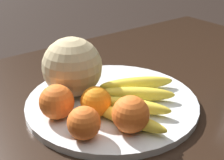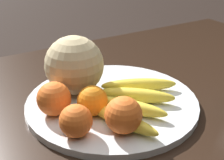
{
  "view_description": "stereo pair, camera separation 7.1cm",
  "coord_description": "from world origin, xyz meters",
  "px_view_note": "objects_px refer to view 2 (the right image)",
  "views": [
    {
      "loc": [
        -0.34,
        -0.5,
        1.15
      ],
      "look_at": [
        0.04,
        0.01,
        0.83
      ],
      "focal_mm": 50.0,
      "sensor_mm": 36.0,
      "label": 1
    },
    {
      "loc": [
        -0.28,
        -0.54,
        1.15
      ],
      "look_at": [
        0.04,
        0.01,
        0.83
      ],
      "focal_mm": 50.0,
      "sensor_mm": 36.0,
      "label": 2
    }
  ],
  "objects_px": {
    "orange_front_right": "(123,115)",
    "orange_back_left": "(92,101)",
    "banana_bunch": "(132,99)",
    "orange_front_left": "(76,121)",
    "fruit_bowl": "(112,102)",
    "orange_mid_center": "(54,99)",
    "produce_tag": "(119,112)",
    "kitchen_table": "(99,144)",
    "melon": "(74,65)"
  },
  "relations": [
    {
      "from": "orange_front_right",
      "to": "orange_back_left",
      "type": "xyz_separation_m",
      "value": [
        -0.02,
        0.09,
        -0.0
      ]
    },
    {
      "from": "banana_bunch",
      "to": "orange_front_left",
      "type": "relative_size",
      "value": 3.89
    },
    {
      "from": "fruit_bowl",
      "to": "orange_front_right",
      "type": "relative_size",
      "value": 5.42
    },
    {
      "from": "fruit_bowl",
      "to": "orange_front_left",
      "type": "relative_size",
      "value": 6.2
    },
    {
      "from": "banana_bunch",
      "to": "orange_back_left",
      "type": "bearing_deg",
      "value": -141.25
    },
    {
      "from": "banana_bunch",
      "to": "orange_front_left",
      "type": "height_order",
      "value": "orange_front_left"
    },
    {
      "from": "banana_bunch",
      "to": "orange_front_left",
      "type": "bearing_deg",
      "value": -119.11
    },
    {
      "from": "orange_front_left",
      "to": "orange_mid_center",
      "type": "height_order",
      "value": "orange_mid_center"
    },
    {
      "from": "orange_front_left",
      "to": "produce_tag",
      "type": "relative_size",
      "value": 0.85
    },
    {
      "from": "orange_front_right",
      "to": "produce_tag",
      "type": "bearing_deg",
      "value": 64.22
    },
    {
      "from": "kitchen_table",
      "to": "fruit_bowl",
      "type": "bearing_deg",
      "value": 9.58
    },
    {
      "from": "orange_back_left",
      "to": "produce_tag",
      "type": "xyz_separation_m",
      "value": [
        0.05,
        -0.02,
        -0.03
      ]
    },
    {
      "from": "kitchen_table",
      "to": "orange_front_left",
      "type": "height_order",
      "value": "orange_front_left"
    },
    {
      "from": "produce_tag",
      "to": "banana_bunch",
      "type": "bearing_deg",
      "value": 8.96
    },
    {
      "from": "kitchen_table",
      "to": "banana_bunch",
      "type": "distance_m",
      "value": 0.15
    },
    {
      "from": "fruit_bowl",
      "to": "orange_back_left",
      "type": "bearing_deg",
      "value": -153.08
    },
    {
      "from": "melon",
      "to": "produce_tag",
      "type": "relative_size",
      "value": 1.86
    },
    {
      "from": "orange_front_right",
      "to": "kitchen_table",
      "type": "bearing_deg",
      "value": 86.94
    },
    {
      "from": "orange_front_right",
      "to": "orange_back_left",
      "type": "distance_m",
      "value": 0.09
    },
    {
      "from": "melon",
      "to": "banana_bunch",
      "type": "relative_size",
      "value": 0.56
    },
    {
      "from": "fruit_bowl",
      "to": "orange_back_left",
      "type": "xyz_separation_m",
      "value": [
        -0.07,
        -0.03,
        0.04
      ]
    },
    {
      "from": "orange_front_left",
      "to": "orange_front_right",
      "type": "distance_m",
      "value": 0.09
    },
    {
      "from": "fruit_bowl",
      "to": "orange_back_left",
      "type": "height_order",
      "value": "orange_back_left"
    },
    {
      "from": "orange_mid_center",
      "to": "orange_back_left",
      "type": "relative_size",
      "value": 1.12
    },
    {
      "from": "banana_bunch",
      "to": "orange_front_right",
      "type": "xyz_separation_m",
      "value": [
        -0.07,
        -0.07,
        0.02
      ]
    },
    {
      "from": "fruit_bowl",
      "to": "orange_front_right",
      "type": "xyz_separation_m",
      "value": [
        -0.05,
        -0.12,
        0.04
      ]
    },
    {
      "from": "orange_back_left",
      "to": "kitchen_table",
      "type": "bearing_deg",
      "value": 44.04
    },
    {
      "from": "melon",
      "to": "orange_mid_center",
      "type": "height_order",
      "value": "melon"
    },
    {
      "from": "fruit_bowl",
      "to": "orange_back_left",
      "type": "relative_size",
      "value": 6.1
    },
    {
      "from": "produce_tag",
      "to": "orange_mid_center",
      "type": "bearing_deg",
      "value": 147.63
    },
    {
      "from": "banana_bunch",
      "to": "orange_front_right",
      "type": "height_order",
      "value": "orange_front_right"
    },
    {
      "from": "orange_mid_center",
      "to": "orange_front_left",
      "type": "bearing_deg",
      "value": -85.55
    },
    {
      "from": "produce_tag",
      "to": "orange_back_left",
      "type": "bearing_deg",
      "value": 152.58
    },
    {
      "from": "orange_back_left",
      "to": "melon",
      "type": "bearing_deg",
      "value": 84.38
    },
    {
      "from": "orange_back_left",
      "to": "fruit_bowl",
      "type": "bearing_deg",
      "value": 26.92
    },
    {
      "from": "orange_front_left",
      "to": "orange_front_right",
      "type": "bearing_deg",
      "value": -22.41
    },
    {
      "from": "fruit_bowl",
      "to": "banana_bunch",
      "type": "distance_m",
      "value": 0.06
    },
    {
      "from": "kitchen_table",
      "to": "banana_bunch",
      "type": "relative_size",
      "value": 6.49
    },
    {
      "from": "orange_back_left",
      "to": "produce_tag",
      "type": "distance_m",
      "value": 0.07
    },
    {
      "from": "fruit_bowl",
      "to": "orange_front_right",
      "type": "distance_m",
      "value": 0.14
    },
    {
      "from": "orange_front_right",
      "to": "orange_mid_center",
      "type": "relative_size",
      "value": 1.01
    },
    {
      "from": "banana_bunch",
      "to": "orange_back_left",
      "type": "height_order",
      "value": "orange_back_left"
    },
    {
      "from": "fruit_bowl",
      "to": "orange_back_left",
      "type": "distance_m",
      "value": 0.09
    },
    {
      "from": "kitchen_table",
      "to": "orange_front_right",
      "type": "distance_m",
      "value": 0.19
    },
    {
      "from": "melon",
      "to": "orange_front_left",
      "type": "distance_m",
      "value": 0.18
    },
    {
      "from": "kitchen_table",
      "to": "orange_back_left",
      "type": "distance_m",
      "value": 0.15
    },
    {
      "from": "produce_tag",
      "to": "fruit_bowl",
      "type": "bearing_deg",
      "value": 71.22
    },
    {
      "from": "fruit_bowl",
      "to": "produce_tag",
      "type": "height_order",
      "value": "produce_tag"
    },
    {
      "from": "kitchen_table",
      "to": "orange_mid_center",
      "type": "xyz_separation_m",
      "value": [
        -0.1,
        0.01,
        0.15
      ]
    },
    {
      "from": "orange_back_left",
      "to": "orange_mid_center",
      "type": "bearing_deg",
      "value": 148.26
    }
  ]
}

